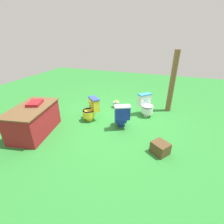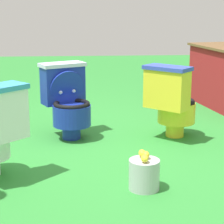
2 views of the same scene
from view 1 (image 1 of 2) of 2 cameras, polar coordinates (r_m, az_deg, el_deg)
The scene contains 8 objects.
ground at distance 5.05m, azimuth 0.83°, elevation -3.17°, with size 14.00×14.00×0.00m, color #2D8433.
toilet_yellow at distance 4.99m, azimuth -7.42°, elevation 1.03°, with size 0.63×0.63×0.73m.
toilet_white at distance 5.37m, azimuth 12.00°, elevation 2.44°, with size 0.63×0.63×0.73m.
toilet_blue at distance 4.56m, azimuth 3.42°, elevation -1.32°, with size 0.62×0.58×0.73m.
vendor_table at distance 4.78m, azimuth -26.08°, elevation -2.55°, with size 1.59×1.12×0.85m.
wooden_post at distance 5.74m, azimuth 20.67°, elevation 9.84°, with size 0.18×0.18×2.05m, color brown.
small_crate at distance 3.88m, azimuth 16.79°, elevation -12.17°, with size 0.32×0.36×0.28m, color brown.
lemon_bucket at distance 5.94m, azimuth 1.53°, elevation 2.74°, with size 0.22×0.22×0.28m.
Camera 1 is at (-4.18, -1.40, 2.47)m, focal length 25.69 mm.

